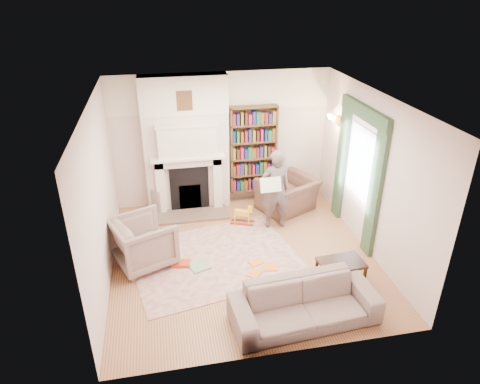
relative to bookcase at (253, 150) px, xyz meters
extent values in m
plane|color=brown|center=(-0.65, -2.12, -1.18)|extent=(4.50, 4.50, 0.00)
plane|color=white|center=(-0.65, -2.12, 1.62)|extent=(4.50, 4.50, 0.00)
plane|color=silver|center=(-0.65, 0.13, 0.22)|extent=(4.50, 0.00, 4.50)
plane|color=silver|center=(-0.65, -4.37, 0.22)|extent=(4.50, 0.00, 4.50)
plane|color=silver|center=(-2.90, -2.12, 0.22)|extent=(0.00, 4.50, 4.50)
plane|color=silver|center=(1.60, -2.12, 0.22)|extent=(0.00, 4.50, 4.50)
cube|color=silver|center=(-1.40, -0.04, 0.22)|extent=(1.70, 0.35, 2.80)
cube|color=silver|center=(-1.40, -0.33, 0.04)|extent=(1.47, 0.24, 0.05)
cube|color=black|center=(-1.40, -0.24, -0.68)|extent=(0.80, 0.06, 0.96)
cube|color=silver|center=(-1.40, -0.31, 0.38)|extent=(1.15, 0.18, 0.62)
cube|color=brown|center=(0.00, 0.00, 0.00)|extent=(1.00, 0.24, 1.85)
cube|color=silver|center=(1.58, -1.72, 0.27)|extent=(0.02, 0.90, 1.30)
cube|color=#2D462F|center=(1.55, -2.42, 0.02)|extent=(0.07, 0.32, 2.40)
cube|color=#2D462F|center=(1.55, -1.02, 0.02)|extent=(0.07, 0.32, 2.40)
cube|color=#2D462F|center=(1.54, -1.72, 1.20)|extent=(0.09, 1.70, 0.24)
cube|color=beige|center=(-1.15, -2.12, -1.17)|extent=(3.16, 2.65, 0.01)
imported|color=#4A2B27|center=(0.61, -0.63, -0.82)|extent=(1.40, 1.33, 0.71)
imported|color=#A09484|center=(-2.33, -1.98, -0.75)|extent=(1.22, 1.20, 0.85)
imported|color=gray|center=(-0.11, -3.85, -0.87)|extent=(2.14, 0.98, 0.61)
imported|color=#544643|center=(0.16, -1.23, -0.37)|extent=(0.60, 0.41, 1.61)
cube|color=white|center=(0.01, -1.43, -0.16)|extent=(0.40, 0.13, 0.27)
cylinder|color=#A5A7AD|center=(-2.08, -0.24, -0.90)|extent=(0.31, 0.31, 0.55)
cube|color=#CBD049|center=(-1.44, -2.29, -1.15)|extent=(0.41, 0.41, 0.03)
cube|color=red|center=(-1.74, -2.18, -1.14)|extent=(0.34, 0.26, 0.05)
cube|color=red|center=(-0.47, -2.38, -1.16)|extent=(0.29, 0.26, 0.02)
cube|color=red|center=(-0.27, -2.57, -1.16)|extent=(0.27, 0.22, 0.02)
cube|color=red|center=(-0.56, -2.67, -1.16)|extent=(0.29, 0.30, 0.02)
camera|label=1|loc=(-1.91, -8.27, 3.23)|focal=32.00mm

